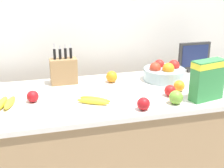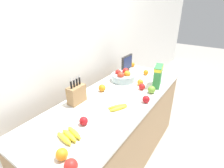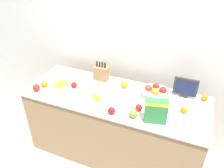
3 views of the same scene
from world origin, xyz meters
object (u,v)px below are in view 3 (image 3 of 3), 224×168
Objects in this scene: fruit_bowl at (155,93)px; small_monitor at (185,87)px; apple_near_bananas at (139,108)px; orange_front_right at (205,98)px; apple_by_knife_block at (112,111)px; orange_near_bowl at (44,84)px; apple_leftmost at (36,88)px; cereal_box at (156,110)px; orange_by_cereal at (184,110)px; apple_middle at (133,114)px; banana_bunch_right at (61,84)px; apple_rear at (74,85)px; orange_front_left at (150,106)px; knife_block at (101,73)px; banana_bunch_left at (97,98)px; orange_mid_left at (124,85)px.

small_monitor is at bearing 21.67° from fruit_bowl.
apple_near_bananas is (-0.39, -0.41, -0.09)m from small_monitor.
fruit_bowl is 0.52m from orange_front_right.
orange_near_bowl is at bearing 170.32° from apple_by_knife_block.
apple_leftmost is at bearing -174.95° from apple_near_bananas.
small_monitor is 0.32m from fruit_bowl.
cereal_box reaches higher than orange_by_cereal.
orange_by_cereal is (0.44, 0.26, -0.01)m from apple_middle.
apple_rear is (0.17, 0.02, 0.02)m from banana_bunch_right.
banana_bunch_right is (-1.38, -0.31, -0.10)m from small_monitor.
orange_front_left is (-0.09, 0.17, -0.10)m from cereal_box.
small_monitor reaches higher than apple_near_bananas.
fruit_bowl is 3.59× the size of apple_middle.
apple_leftmost is at bearing -131.33° from banana_bunch_right.
apple_middle is (-0.02, -0.12, 0.01)m from apple_near_bananas.
fruit_bowl is 1.10m from banana_bunch_right.
fruit_bowl is (0.70, -0.11, -0.04)m from knife_block.
small_monitor is 1.24× the size of banana_bunch_left.
apple_leftmost is (-0.70, -0.12, 0.03)m from banana_bunch_left.
banana_bunch_left is at bearing -158.60° from orange_front_right.
orange_mid_left is at bearing 172.75° from fruit_bowl.
fruit_bowl is 0.43m from apple_middle.
orange_front_left is (1.27, 0.17, -0.01)m from apple_leftmost.
orange_front_left is (0.33, 0.22, -0.00)m from apple_by_knife_block.
orange_near_bowl is at bearing -166.17° from orange_front_right.
apple_leftmost reaches higher than apple_rear.
fruit_bowl is at bearing 90.47° from orange_front_left.
apple_middle is (-0.21, -0.02, -0.09)m from cereal_box.
cereal_box is 3.41× the size of orange_front_left.
apple_middle reaches higher than orange_front_right.
banana_bunch_left is (-0.66, 0.12, -0.12)m from cereal_box.
banana_bunch_right is at bearing -178.65° from orange_by_cereal.
fruit_bowl reaches higher than orange_mid_left.
apple_by_knife_block is 0.39m from orange_front_left.
orange_front_left is at bearing -36.65° from orange_mid_left.
apple_middle reaches higher than orange_by_cereal.
apple_leftmost reaches higher than orange_by_cereal.
apple_near_bananas is at bearing -6.18° from banana_bunch_right.
orange_mid_left is (-0.88, -0.09, 0.01)m from orange_front_right.
orange_near_bowl is 1.16× the size of orange_front_right.
apple_by_knife_block is 0.50m from orange_mid_left.
orange_front_left is 1.04× the size of orange_by_cereal.
small_monitor is 3.11× the size of orange_mid_left.
knife_block is 3.83× the size of apple_by_knife_block.
banana_bunch_left is 0.38m from orange_mid_left.
apple_leftmost is (-0.95, 0.05, 0.00)m from apple_by_knife_block.
small_monitor is 1.27× the size of banana_bunch_right.
knife_block is at bearing 169.35° from orange_mid_left.
knife_block is 1.43× the size of banana_bunch_right.
orange_mid_left reaches higher than orange_by_cereal.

